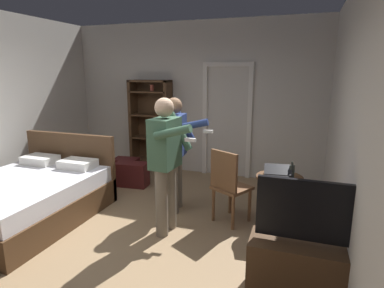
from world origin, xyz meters
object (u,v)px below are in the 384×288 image
object	(u,v)px
person_blue_shirt	(166,157)
laptop	(277,173)
suitcase_dark	(126,168)
suitcase_small	(132,174)
bed	(28,197)
side_table	(278,194)
tv_flatscreen	(307,264)
person_striped_shirt	(176,148)
bookshelf	(152,123)
bottle_on_table	(292,172)
wooden_chair	(228,184)

from	to	relation	value
person_blue_shirt	laptop	bearing A→B (deg)	20.57
suitcase_dark	suitcase_small	bearing A→B (deg)	-54.46
laptop	bed	bearing A→B (deg)	-166.86
side_table	tv_flatscreen	bearing A→B (deg)	-74.26
person_striped_shirt	suitcase_small	world-z (taller)	person_striped_shirt
person_striped_shirt	suitcase_dark	bearing A→B (deg)	144.07
laptop	person_striped_shirt	xyz separation A→B (m)	(-1.40, 0.16, 0.17)
person_blue_shirt	bookshelf	bearing A→B (deg)	120.02
person_striped_shirt	bookshelf	bearing A→B (deg)	125.77
bottle_on_table	person_blue_shirt	world-z (taller)	person_blue_shirt
person_striped_shirt	suitcase_small	distance (m)	1.47
suitcase_small	person_blue_shirt	bearing A→B (deg)	-51.93
bed	bottle_on_table	size ratio (longest dim) A/B	8.96
suitcase_dark	laptop	bearing A→B (deg)	-28.92
bed	tv_flatscreen	size ratio (longest dim) A/B	1.82
bottle_on_table	side_table	bearing A→B (deg)	150.26
bookshelf	suitcase_small	bearing A→B (deg)	-85.86
bookshelf	bottle_on_table	xyz separation A→B (m)	(2.75, -1.83, -0.18)
bed	suitcase_dark	world-z (taller)	bed
bookshelf	suitcase_dark	distance (m)	1.02
wooden_chair	person_striped_shirt	distance (m)	0.90
bed	suitcase_small	distance (m)	1.72
bookshelf	person_striped_shirt	distance (m)	2.01
bed	side_table	xyz separation A→B (m)	(3.23, 0.79, 0.16)
laptop	person_striped_shirt	size ratio (longest dim) A/B	0.22
laptop	wooden_chair	xyz separation A→B (m)	(-0.61, 0.00, -0.21)
person_blue_shirt	side_table	bearing A→B (deg)	21.85
wooden_chair	person_striped_shirt	size ratio (longest dim) A/B	0.61
bottle_on_table	person_striped_shirt	world-z (taller)	person_striped_shirt
suitcase_small	person_striped_shirt	bearing A→B (deg)	-36.53
bookshelf	person_blue_shirt	world-z (taller)	bookshelf
tv_flatscreen	suitcase_small	distance (m)	3.51
bookshelf	side_table	distance (m)	3.18
wooden_chair	suitcase_dark	size ratio (longest dim) A/B	2.20
tv_flatscreen	bookshelf	bearing A→B (deg)	134.79
suitcase_small	tv_flatscreen	bearing A→B (deg)	-40.44
person_blue_shirt	wooden_chair	bearing A→B (deg)	35.78
suitcase_dark	person_striped_shirt	bearing A→B (deg)	-41.86
bookshelf	tv_flatscreen	size ratio (longest dim) A/B	1.64
side_table	person_blue_shirt	distance (m)	1.48
bottle_on_table	person_blue_shirt	size ratio (longest dim) A/B	0.13
laptop	person_striped_shirt	bearing A→B (deg)	173.50
person_blue_shirt	bed	bearing A→B (deg)	-172.02
laptop	suitcase_small	size ratio (longest dim) A/B	0.63
bookshelf	bed	bearing A→B (deg)	-103.76
bottle_on_table	laptop	bearing A→B (deg)	167.39
laptop	suitcase_small	world-z (taller)	laptop
person_blue_shirt	suitcase_small	world-z (taller)	person_blue_shirt
bookshelf	side_table	world-z (taller)	bookshelf
person_blue_shirt	suitcase_small	distance (m)	1.95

